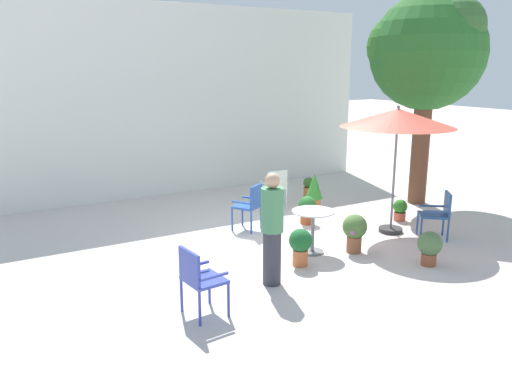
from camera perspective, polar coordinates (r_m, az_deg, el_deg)
name	(u,v)px	position (r m, az deg, el deg)	size (l,w,h in m)	color
ground_plane	(270,236)	(9.49, 1.61, -4.92)	(60.00, 60.00, 0.00)	beige
villa_facade	(182,101)	(12.71, -8.28, 10.03)	(10.20, 0.30, 4.48)	silver
shade_tree	(428,53)	(12.03, 18.59, 14.45)	(2.60, 2.47, 4.58)	brown
patio_umbrella_0	(398,119)	(9.62, 15.50, 7.80)	(2.06, 2.06, 2.37)	#2D2D2D
cafe_table_0	(313,224)	(8.55, 6.35, -3.52)	(0.70, 0.70, 0.73)	white
patio_chair_0	(438,212)	(9.77, 19.63, -2.12)	(0.65, 0.64, 0.86)	#295190
patio_chair_1	(250,204)	(9.66, -0.65, -1.32)	(0.60, 0.61, 0.89)	#244EA3
patio_chair_2	(275,185)	(11.30, 2.12, 0.74)	(0.54, 0.49, 0.84)	silver
patio_chair_3	(199,276)	(6.42, -6.40, -9.31)	(0.49, 0.54, 0.89)	#32419F
potted_plant_0	(307,208)	(10.18, 5.73, -1.83)	(0.35, 0.35, 0.56)	#AA4D2A
potted_plant_1	(430,246)	(8.48, 18.77, -5.73)	(0.38, 0.38, 0.55)	brown
potted_plant_2	(314,190)	(11.14, 6.50, 0.20)	(0.37, 0.37, 0.81)	#C36438
potted_plant_3	(300,244)	(8.04, 4.97, -5.83)	(0.37, 0.37, 0.60)	#C8673A
potted_plant_4	(309,187)	(12.33, 5.87, 0.61)	(0.26, 0.26, 0.47)	#C7723B
potted_plant_5	(354,230)	(8.72, 10.91, -4.17)	(0.41, 0.41, 0.66)	brown
potted_plant_6	(400,209)	(10.76, 15.75, -1.87)	(0.28, 0.28, 0.44)	#BF543E
standing_person	(272,228)	(7.20, 1.81, -4.04)	(0.45, 0.45, 1.63)	#33333D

